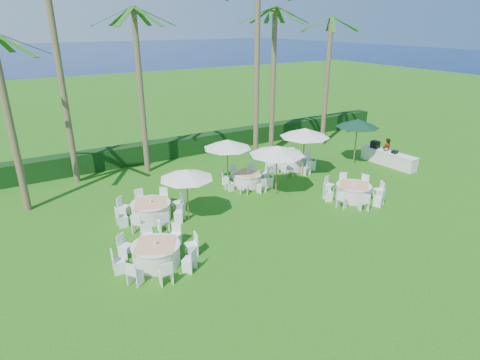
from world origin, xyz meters
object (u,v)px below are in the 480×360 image
object	(u,v)px
banquet_table_a	(156,253)
umbrella_b	(277,150)
staff_person	(386,151)
umbrella_c	(227,144)
umbrella_green	(358,123)
banquet_table_c	(353,192)
umbrella_a	(186,174)
buffet_table	(388,158)
umbrella_d	(305,133)
banquet_table_d	(151,210)
banquet_table_e	(248,179)
banquet_table_f	(291,162)

from	to	relation	value
banquet_table_a	umbrella_b	xyz separation A→B (m)	(7.56, 2.94, 1.98)
umbrella_b	staff_person	distance (m)	8.90
staff_person	umbrella_c	bearing A→B (deg)	-4.40
umbrella_green	banquet_table_a	bearing A→B (deg)	-163.53
banquet_table_a	banquet_table_c	world-z (taller)	banquet_table_a
umbrella_b	umbrella_green	world-z (taller)	umbrella_green
umbrella_a	umbrella_green	xyz separation A→B (m)	(12.10, 1.66, 0.41)
umbrella_a	buffet_table	xyz separation A→B (m)	(13.80, 0.45, -1.75)
buffet_table	umbrella_a	bearing A→B (deg)	-178.15
umbrella_b	umbrella_d	bearing A→B (deg)	25.65
banquet_table_c	umbrella_green	bearing A→B (deg)	43.83
banquet_table_d	banquet_table_e	world-z (taller)	banquet_table_d
umbrella_b	banquet_table_a	bearing A→B (deg)	-158.74
umbrella_d	staff_person	size ratio (longest dim) A/B	1.71
banquet_table_a	buffet_table	distance (m)	16.56
banquet_table_d	staff_person	bearing A→B (deg)	-1.10
umbrella_c	banquet_table_a	bearing A→B (deg)	-139.25
umbrella_d	umbrella_b	bearing A→B (deg)	-154.35
banquet_table_f	umbrella_a	xyz separation A→B (m)	(-8.15, -3.03, 1.80)
umbrella_green	umbrella_c	bearing A→B (deg)	174.97
banquet_table_e	staff_person	distance (m)	9.47
banquet_table_c	banquet_table_d	xyz separation A→B (m)	(-9.46, 3.18, 0.01)
umbrella_b	umbrella_c	distance (m)	2.71
banquet_table_a	umbrella_b	world-z (taller)	umbrella_b
banquet_table_a	umbrella_b	distance (m)	8.34
banquet_table_e	buffet_table	size ratio (longest dim) A/B	0.77
banquet_table_d	umbrella_c	size ratio (longest dim) A/B	1.18
banquet_table_d	banquet_table_f	world-z (taller)	banquet_table_d
umbrella_d	umbrella_c	bearing A→B (deg)	170.86
umbrella_a	umbrella_d	size ratio (longest dim) A/B	0.85
banquet_table_d	umbrella_green	size ratio (longest dim) A/B	1.10
umbrella_a	umbrella_green	distance (m)	12.22
umbrella_c	buffet_table	distance (m)	10.76
banquet_table_e	umbrella_a	bearing A→B (deg)	-155.03
banquet_table_e	umbrella_c	size ratio (longest dim) A/B	1.06
umbrella_b	umbrella_c	bearing A→B (deg)	127.99
umbrella_b	staff_person	xyz separation A→B (m)	(8.75, 0.38, -1.57)
umbrella_d	buffet_table	distance (m)	6.31
banquet_table_f	umbrella_b	size ratio (longest dim) A/B	1.08
banquet_table_e	banquet_table_f	bearing A→B (deg)	14.42
banquet_table_c	buffet_table	world-z (taller)	buffet_table
banquet_table_a	umbrella_green	bearing A→B (deg)	16.47
umbrella_green	staff_person	size ratio (longest dim) A/B	1.74
banquet_table_c	buffet_table	xyz separation A→B (m)	(5.74, 2.66, 0.05)
umbrella_b	umbrella_c	world-z (taller)	umbrella_c
banquet_table_f	staff_person	xyz separation A→B (m)	(5.68, -2.35, 0.42)
banquet_table_a	banquet_table_c	xyz separation A→B (m)	(10.54, 0.43, -0.01)
banquet_table_c	banquet_table_f	bearing A→B (deg)	89.03
banquet_table_e	umbrella_d	size ratio (longest dim) A/B	1.00
umbrella_b	umbrella_d	xyz separation A→B (m)	(2.91, 1.40, 0.19)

